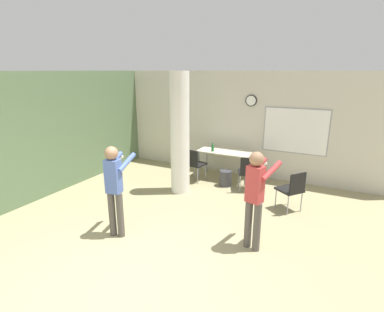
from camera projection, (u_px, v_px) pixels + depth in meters
ground_plane at (124, 279)px, 4.19m from camera, size 24.00×24.00×0.00m
wall_left_accent at (74, 129)px, 7.46m from camera, size 0.12×7.00×2.80m
wall_back at (242, 124)px, 8.13m from camera, size 8.00×0.15×2.80m
support_pillar at (180, 134)px, 6.86m from camera, size 0.44×0.44×2.80m
folding_table at (225, 153)px, 7.91m from camera, size 1.41×0.66×0.76m
bottle_on_table at (213, 148)px, 7.86m from camera, size 0.07×0.07×0.23m
waste_bin at (226, 178)px, 7.52m from camera, size 0.30×0.30×0.39m
chair_table_right at (248, 171)px, 7.11m from camera, size 0.58×0.58×0.87m
chair_table_left at (194, 162)px, 7.75m from camera, size 0.51×0.51×0.87m
chair_mid_room at (292, 188)px, 6.06m from camera, size 0.62×0.62×0.87m
person_playing_front at (115, 184)px, 5.06m from camera, size 0.41×0.62×1.62m
person_playing_side at (255, 193)px, 4.67m from camera, size 0.49×0.68×1.64m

